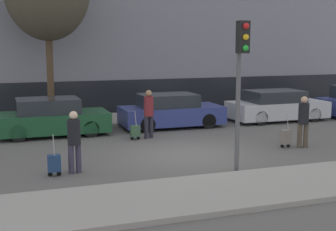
{
  "coord_description": "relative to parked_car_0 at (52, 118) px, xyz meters",
  "views": [
    {
      "loc": [
        -5.19,
        -12.9,
        3.37
      ],
      "look_at": [
        -0.02,
        1.8,
        0.95
      ],
      "focal_mm": 50.0,
      "sensor_mm": 36.0,
      "label": 1
    }
  ],
  "objects": [
    {
      "name": "building_facade",
      "position": [
        3.61,
        5.79,
        4.21
      ],
      "size": [
        28.0,
        2.26,
        9.74
      ],
      "color": "slate",
      "rests_on": "ground_plane"
    },
    {
      "name": "sidewalk_far",
      "position": [
        3.61,
        2.49,
        -0.59
      ],
      "size": [
        28.0,
        3.0,
        0.12
      ],
      "color": "gray",
      "rests_on": "ground_plane"
    },
    {
      "name": "pedestrian_left",
      "position": [
        0.05,
        -5.4,
        0.28
      ],
      "size": [
        0.35,
        0.34,
        1.64
      ],
      "rotation": [
        0.0,
        0.0,
        0.19
      ],
      "color": "#383347",
      "rests_on": "ground_plane"
    },
    {
      "name": "trolley_center",
      "position": [
        2.67,
        -1.81,
        -0.34
      ],
      "size": [
        0.34,
        0.29,
        1.04
      ],
      "color": "#335138",
      "rests_on": "ground_plane"
    },
    {
      "name": "parked_car_2",
      "position": [
        9.63,
        0.15,
        -0.01
      ],
      "size": [
        4.25,
        1.88,
        1.33
      ],
      "color": "#B7BABF",
      "rests_on": "ground_plane"
    },
    {
      "name": "trolley_left",
      "position": [
        -0.49,
        -5.5,
        -0.31
      ],
      "size": [
        0.34,
        0.29,
        1.09
      ],
      "color": "navy",
      "rests_on": "ground_plane"
    },
    {
      "name": "traffic_light",
      "position": [
        4.07,
        -6.87,
        2.14
      ],
      "size": [
        0.28,
        0.47,
        3.92
      ],
      "color": "#515154",
      "rests_on": "ground_plane"
    },
    {
      "name": "pedestrian_right",
      "position": [
        7.48,
        -4.82,
        0.31
      ],
      "size": [
        0.34,
        0.34,
        1.68
      ],
      "rotation": [
        0.0,
        0.0,
        -0.36
      ],
      "color": "#4C4233",
      "rests_on": "ground_plane"
    },
    {
      "name": "parked_car_1",
      "position": [
        4.7,
        0.16,
        -0.01
      ],
      "size": [
        4.09,
        1.82,
        1.35
      ],
      "color": "navy",
      "rests_on": "ground_plane"
    },
    {
      "name": "parked_car_0",
      "position": [
        0.0,
        0.0,
        0.0
      ],
      "size": [
        4.03,
        1.85,
        1.37
      ],
      "color": "#194728",
      "rests_on": "ground_plane"
    },
    {
      "name": "pedestrian_center",
      "position": [
        3.21,
        -1.69,
        0.34
      ],
      "size": [
        0.35,
        0.34,
        1.73
      ],
      "rotation": [
        0.0,
        0.0,
        0.21
      ],
      "color": "#23232D",
      "rests_on": "ground_plane"
    },
    {
      "name": "ground_plane",
      "position": [
        3.61,
        -4.51,
        -0.65
      ],
      "size": [
        80.0,
        80.0,
        0.0
      ],
      "primitive_type": "plane",
      "color": "#565451"
    },
    {
      "name": "sidewalk_near",
      "position": [
        3.61,
        -8.26,
        -0.59
      ],
      "size": [
        28.0,
        2.5,
        0.12
      ],
      "color": "gray",
      "rests_on": "ground_plane"
    },
    {
      "name": "trolley_right",
      "position": [
        6.97,
        -4.63,
        -0.29
      ],
      "size": [
        0.34,
        0.29,
        1.13
      ],
      "color": "slate",
      "rests_on": "ground_plane"
    }
  ]
}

